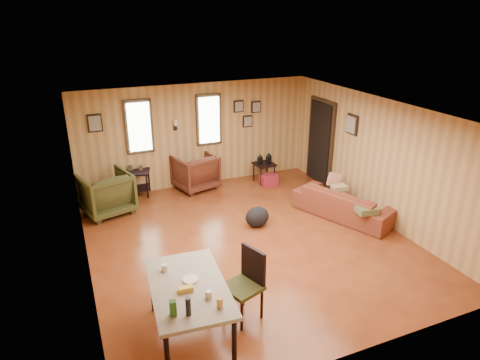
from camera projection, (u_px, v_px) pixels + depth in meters
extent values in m
cube|color=brown|center=(249.00, 241.00, 7.80)|extent=(5.50, 6.00, 0.02)
cube|color=#997C5B|center=(250.00, 110.00, 6.89)|extent=(5.50, 6.00, 0.02)
cube|color=tan|center=(196.00, 135.00, 9.92)|extent=(5.50, 0.02, 2.40)
cube|color=tan|center=(359.00, 273.00, 4.77)|extent=(5.50, 0.02, 2.40)
cube|color=tan|center=(80.00, 207.00, 6.35)|extent=(0.02, 6.00, 2.40)
cube|color=tan|center=(378.00, 159.00, 8.34)|extent=(0.02, 6.00, 2.40)
cube|color=black|center=(139.00, 127.00, 9.28)|extent=(0.60, 0.05, 1.20)
cube|color=#E0F2D1|center=(139.00, 127.00, 9.25)|extent=(0.48, 0.04, 1.06)
cube|color=black|center=(209.00, 120.00, 9.86)|extent=(0.60, 0.05, 1.20)
cube|color=#E0F2D1|center=(209.00, 120.00, 9.83)|extent=(0.48, 0.04, 1.06)
cube|color=black|center=(175.00, 128.00, 9.59)|extent=(0.07, 0.05, 0.12)
cylinder|color=silver|center=(176.00, 123.00, 9.49)|extent=(0.07, 0.07, 0.14)
cube|color=black|center=(321.00, 143.00, 10.07)|extent=(0.06, 1.00, 2.05)
cube|color=black|center=(319.00, 143.00, 10.05)|extent=(0.04, 0.82, 1.90)
cube|color=black|center=(239.00, 106.00, 10.04)|extent=(0.24, 0.04, 0.28)
cube|color=#9E998C|center=(239.00, 107.00, 10.01)|extent=(0.19, 0.02, 0.22)
cube|color=black|center=(256.00, 107.00, 10.22)|extent=(0.24, 0.04, 0.28)
cube|color=#9E998C|center=(256.00, 107.00, 10.19)|extent=(0.19, 0.02, 0.22)
cube|color=black|center=(247.00, 121.00, 10.26)|extent=(0.24, 0.04, 0.28)
cube|color=#9E998C|center=(248.00, 121.00, 10.24)|extent=(0.19, 0.02, 0.22)
cube|color=black|center=(95.00, 123.00, 8.89)|extent=(0.30, 0.04, 0.38)
cube|color=#9E998C|center=(95.00, 123.00, 8.87)|extent=(0.24, 0.02, 0.31)
cube|color=black|center=(352.00, 124.00, 8.87)|extent=(0.04, 0.34, 0.42)
cube|color=#9E998C|center=(351.00, 125.00, 8.85)|extent=(0.02, 0.27, 0.34)
imported|color=brown|center=(345.00, 199.00, 8.57)|extent=(1.34, 2.09, 0.79)
imported|color=#4F2417|center=(195.00, 170.00, 9.91)|extent=(1.07, 1.03, 0.91)
imported|color=#36391A|center=(106.00, 191.00, 8.70)|extent=(1.14, 1.10, 0.96)
cube|color=black|center=(136.00, 171.00, 9.51)|extent=(0.69, 0.66, 0.04)
cube|color=black|center=(138.00, 187.00, 9.65)|extent=(0.63, 0.59, 0.03)
cylinder|color=black|center=(125.00, 187.00, 9.40)|extent=(0.05, 0.05, 0.56)
cylinder|color=black|center=(147.00, 187.00, 9.45)|extent=(0.05, 0.05, 0.56)
cylinder|color=black|center=(128.00, 180.00, 9.78)|extent=(0.05, 0.05, 0.56)
cylinder|color=black|center=(149.00, 180.00, 9.83)|extent=(0.05, 0.05, 0.56)
cube|color=#40372B|center=(130.00, 168.00, 9.46)|extent=(0.10, 0.05, 0.13)
cube|color=#40372B|center=(141.00, 168.00, 9.49)|extent=(0.09, 0.05, 0.12)
cube|color=black|center=(264.00, 164.00, 10.26)|extent=(0.48, 0.48, 0.04)
cylinder|color=black|center=(261.00, 177.00, 10.12)|extent=(0.03, 0.03, 0.46)
cylinder|color=black|center=(274.00, 174.00, 10.27)|extent=(0.03, 0.03, 0.46)
cylinder|color=black|center=(254.00, 172.00, 10.43)|extent=(0.03, 0.03, 0.46)
cylinder|color=black|center=(267.00, 170.00, 10.57)|extent=(0.03, 0.03, 0.46)
cube|color=black|center=(260.00, 161.00, 10.17)|extent=(0.11, 0.11, 0.17)
cone|color=black|center=(260.00, 156.00, 10.13)|extent=(0.15, 0.15, 0.09)
cube|color=black|center=(269.00, 159.00, 10.27)|extent=(0.11, 0.11, 0.17)
cone|color=black|center=(269.00, 154.00, 10.22)|extent=(0.15, 0.15, 0.09)
cube|color=maroon|center=(269.00, 180.00, 10.19)|extent=(0.39, 0.28, 0.28)
ellipsoid|color=black|center=(257.00, 217.00, 8.24)|extent=(0.56, 0.48, 0.41)
cube|color=#4F5630|center=(366.00, 210.00, 7.89)|extent=(0.41, 0.35, 0.12)
cube|color=red|center=(334.00, 179.00, 9.09)|extent=(0.33, 0.13, 0.32)
cube|color=tan|center=(339.00, 187.00, 8.93)|extent=(0.34, 0.28, 0.09)
cube|color=gray|center=(188.00, 287.00, 5.26)|extent=(1.05, 1.60, 0.05)
cylinder|color=black|center=(167.00, 358.00, 4.71)|extent=(0.07, 0.07, 0.73)
cylinder|color=black|center=(234.00, 342.00, 4.93)|extent=(0.07, 0.07, 0.73)
cylinder|color=black|center=(152.00, 288.00, 5.88)|extent=(0.07, 0.07, 0.73)
cylinder|color=black|center=(207.00, 278.00, 6.10)|extent=(0.07, 0.07, 0.73)
cylinder|color=#B8B1AE|center=(209.00, 294.00, 5.01)|extent=(0.09, 0.09, 0.09)
cylinder|color=#B8B1AE|center=(165.00, 268.00, 5.53)|extent=(0.09, 0.09, 0.09)
cube|color=#25541E|center=(173.00, 308.00, 4.70)|extent=(0.08, 0.08, 0.19)
cylinder|color=black|center=(188.00, 306.00, 4.71)|extent=(0.07, 0.07, 0.22)
cylinder|color=#B28946|center=(220.00, 302.00, 4.85)|extent=(0.08, 0.08, 0.12)
cylinder|color=#B8B1AE|center=(191.00, 279.00, 5.35)|extent=(0.22, 0.22, 0.02)
cube|color=gold|center=(186.00, 289.00, 5.13)|extent=(0.19, 0.10, 0.06)
cube|color=#36391A|center=(243.00, 287.00, 5.69)|extent=(0.58, 0.58, 0.05)
cube|color=black|center=(253.00, 265.00, 5.71)|extent=(0.18, 0.42, 0.50)
cylinder|color=black|center=(242.00, 315.00, 5.55)|extent=(0.05, 0.05, 0.48)
cylinder|color=black|center=(262.00, 303.00, 5.78)|extent=(0.05, 0.05, 0.48)
cylinder|color=black|center=(223.00, 302.00, 5.80)|extent=(0.05, 0.05, 0.48)
cylinder|color=black|center=(243.00, 291.00, 6.03)|extent=(0.05, 0.05, 0.48)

